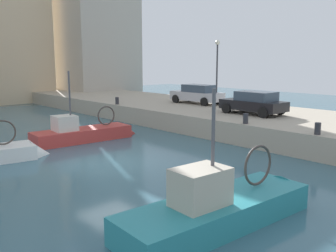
{
  "coord_description": "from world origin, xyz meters",
  "views": [
    {
      "loc": [
        -9.02,
        -13.91,
        4.56
      ],
      "look_at": [
        3.79,
        0.25,
        1.2
      ],
      "focal_mm": 40.22,
      "sensor_mm": 36.0,
      "label": 1
    }
  ],
  "objects_px": {
    "parked_car_silver": "(197,94)",
    "mooring_bollard_north": "(117,101)",
    "parked_car_black": "(254,103)",
    "mooring_bollard_mid": "(246,119)",
    "fishing_boat_red": "(87,138)",
    "fishing_boat_teal": "(226,218)",
    "mooring_bollard_south": "(318,129)",
    "quay_streetlamp": "(217,61)"
  },
  "relations": [
    {
      "from": "mooring_bollard_mid",
      "to": "mooring_bollard_north",
      "type": "xyz_separation_m",
      "value": [
        0.0,
        12.0,
        0.0
      ]
    },
    {
      "from": "fishing_boat_red",
      "to": "parked_car_black",
      "type": "bearing_deg",
      "value": -29.6
    },
    {
      "from": "mooring_bollard_mid",
      "to": "mooring_bollard_south",
      "type": "bearing_deg",
      "value": -90.0
    },
    {
      "from": "fishing_boat_red",
      "to": "quay_streetlamp",
      "type": "height_order",
      "value": "quay_streetlamp"
    },
    {
      "from": "mooring_bollard_mid",
      "to": "quay_streetlamp",
      "type": "distance_m",
      "value": 9.4
    },
    {
      "from": "parked_car_silver",
      "to": "mooring_bollard_south",
      "type": "relative_size",
      "value": 8.0
    },
    {
      "from": "fishing_boat_teal",
      "to": "fishing_boat_red",
      "type": "distance_m",
      "value": 12.74
    },
    {
      "from": "parked_car_silver",
      "to": "mooring_bollard_north",
      "type": "distance_m",
      "value": 6.22
    },
    {
      "from": "mooring_bollard_south",
      "to": "quay_streetlamp",
      "type": "xyz_separation_m",
      "value": [
        5.65,
        10.9,
        2.98
      ]
    },
    {
      "from": "fishing_boat_teal",
      "to": "parked_car_black",
      "type": "relative_size",
      "value": 1.74
    },
    {
      "from": "fishing_boat_teal",
      "to": "fishing_boat_red",
      "type": "relative_size",
      "value": 1.08
    },
    {
      "from": "mooring_bollard_mid",
      "to": "fishing_boat_red",
      "type": "bearing_deg",
      "value": 129.03
    },
    {
      "from": "mooring_bollard_south",
      "to": "mooring_bollard_north",
      "type": "height_order",
      "value": "same"
    },
    {
      "from": "mooring_bollard_south",
      "to": "quay_streetlamp",
      "type": "relative_size",
      "value": 0.11
    },
    {
      "from": "parked_car_black",
      "to": "parked_car_silver",
      "type": "relative_size",
      "value": 0.92
    },
    {
      "from": "mooring_bollard_north",
      "to": "mooring_bollard_mid",
      "type": "bearing_deg",
      "value": -90.0
    },
    {
      "from": "parked_car_black",
      "to": "quay_streetlamp",
      "type": "xyz_separation_m",
      "value": [
        2.32,
        5.06,
        2.52
      ]
    },
    {
      "from": "quay_streetlamp",
      "to": "fishing_boat_red",
      "type": "bearing_deg",
      "value": 179.9
    },
    {
      "from": "fishing_boat_teal",
      "to": "quay_streetlamp",
      "type": "xyz_separation_m",
      "value": [
        14.02,
        12.42,
        4.33
      ]
    },
    {
      "from": "fishing_boat_teal",
      "to": "parked_car_black",
      "type": "height_order",
      "value": "fishing_boat_teal"
    },
    {
      "from": "parked_car_silver",
      "to": "mooring_bollard_mid",
      "type": "bearing_deg",
      "value": -120.9
    },
    {
      "from": "parked_car_black",
      "to": "mooring_bollard_south",
      "type": "height_order",
      "value": "parked_car_black"
    },
    {
      "from": "quay_streetlamp",
      "to": "mooring_bollard_mid",
      "type": "bearing_deg",
      "value": -129.31
    },
    {
      "from": "mooring_bollard_south",
      "to": "fishing_boat_red",
      "type": "bearing_deg",
      "value": 117.19
    },
    {
      "from": "fishing_boat_red",
      "to": "mooring_bollard_south",
      "type": "height_order",
      "value": "fishing_boat_red"
    },
    {
      "from": "mooring_bollard_south",
      "to": "parked_car_black",
      "type": "bearing_deg",
      "value": 60.28
    },
    {
      "from": "parked_car_silver",
      "to": "quay_streetlamp",
      "type": "distance_m",
      "value": 2.92
    },
    {
      "from": "fishing_boat_teal",
      "to": "parked_car_silver",
      "type": "relative_size",
      "value": 1.6
    },
    {
      "from": "parked_car_black",
      "to": "mooring_bollard_mid",
      "type": "bearing_deg",
      "value": -151.11
    },
    {
      "from": "fishing_boat_red",
      "to": "parked_car_silver",
      "type": "distance_m",
      "value": 10.77
    },
    {
      "from": "mooring_bollard_mid",
      "to": "parked_car_black",
      "type": "bearing_deg",
      "value": 28.89
    },
    {
      "from": "parked_car_silver",
      "to": "mooring_bollard_north",
      "type": "height_order",
      "value": "parked_car_silver"
    },
    {
      "from": "fishing_boat_teal",
      "to": "mooring_bollard_south",
      "type": "distance_m",
      "value": 8.61
    },
    {
      "from": "fishing_boat_red",
      "to": "mooring_bollard_north",
      "type": "distance_m",
      "value": 7.69
    },
    {
      "from": "mooring_bollard_south",
      "to": "quay_streetlamp",
      "type": "bearing_deg",
      "value": 62.6
    },
    {
      "from": "fishing_boat_red",
      "to": "mooring_bollard_mid",
      "type": "xyz_separation_m",
      "value": [
        5.61,
        -6.92,
        1.36
      ]
    },
    {
      "from": "fishing_boat_red",
      "to": "parked_car_black",
      "type": "relative_size",
      "value": 1.61
    },
    {
      "from": "fishing_boat_red",
      "to": "quay_streetlamp",
      "type": "relative_size",
      "value": 1.34
    },
    {
      "from": "parked_car_silver",
      "to": "parked_car_black",
      "type": "bearing_deg",
      "value": -103.97
    },
    {
      "from": "fishing_boat_red",
      "to": "parked_car_silver",
      "type": "xyz_separation_m",
      "value": [
        10.53,
        1.3,
        1.84
      ]
    },
    {
      "from": "fishing_boat_red",
      "to": "mooring_bollard_south",
      "type": "relative_size",
      "value": 11.79
    },
    {
      "from": "quay_streetlamp",
      "to": "mooring_bollard_north",
      "type": "bearing_deg",
      "value": 137.94
    }
  ]
}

